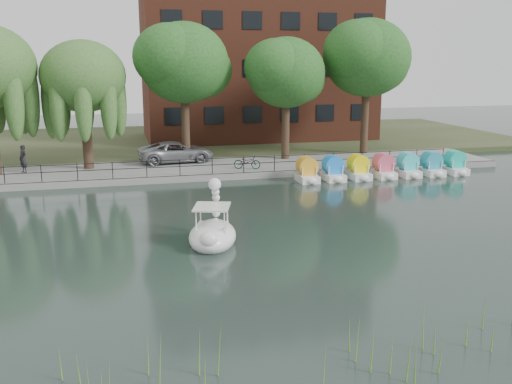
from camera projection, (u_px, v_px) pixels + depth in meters
name	position (u px, v px, depth m)	size (l,w,h in m)	color
ground_plane	(268.00, 246.00, 22.93)	(120.00, 120.00, 0.00)	#324442
promenade	(205.00, 169.00, 38.00)	(40.00, 6.00, 0.40)	gray
kerb	(213.00, 177.00, 35.21)	(40.00, 0.25, 0.40)	gray
land_strip	(181.00, 141.00, 51.24)	(60.00, 22.00, 0.36)	#47512D
railing	(212.00, 162.00, 35.19)	(32.00, 0.05, 1.00)	black
apartment_building	(257.00, 36.00, 50.76)	(20.00, 10.07, 18.00)	#4C1E16
willow_mid	(83.00, 77.00, 35.81)	(5.32, 5.32, 8.15)	#473323
broadleaf_center	(184.00, 63.00, 38.10)	(6.00, 6.00, 9.25)	#473323
broadleaf_right	(286.00, 73.00, 39.42)	(5.40, 5.40, 8.32)	#473323
broadleaf_far	(367.00, 58.00, 41.66)	(6.30, 6.30, 9.71)	#473323
minivan	(177.00, 150.00, 39.12)	(5.89, 2.71, 1.64)	gray
bicycle	(247.00, 161.00, 36.82)	(1.72, 0.60, 1.00)	gray
pedestrian	(23.00, 157.00, 35.52)	(0.71, 0.48, 1.98)	black
swan_boat	(213.00, 231.00, 23.07)	(2.67, 3.42, 2.55)	white
pedal_boat_row	(383.00, 168.00, 36.06)	(11.35, 1.70, 1.40)	white
reed_bank	(444.00, 335.00, 14.28)	(24.00, 2.40, 1.20)	#669938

